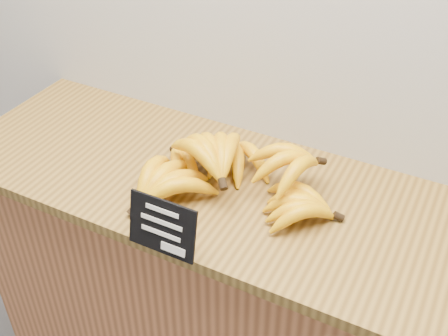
# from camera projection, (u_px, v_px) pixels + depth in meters

# --- Properties ---
(counter) EXTENTS (1.41, 0.50, 0.90)m
(counter) POSITION_uv_depth(u_px,v_px,m) (232.00, 310.00, 1.69)
(counter) COLOR #AD6537
(counter) RESTS_ON ground
(counter_top) EXTENTS (1.53, 0.54, 0.03)m
(counter_top) POSITION_uv_depth(u_px,v_px,m) (233.00, 191.00, 1.41)
(counter_top) COLOR olive
(counter_top) RESTS_ON counter
(chalkboard_sign) EXTENTS (0.16, 0.03, 0.13)m
(chalkboard_sign) POSITION_uv_depth(u_px,v_px,m) (162.00, 227.00, 1.19)
(chalkboard_sign) COLOR black
(chalkboard_sign) RESTS_ON counter_top
(banana_pile) EXTENTS (0.55, 0.38, 0.13)m
(banana_pile) POSITION_uv_depth(u_px,v_px,m) (226.00, 170.00, 1.37)
(banana_pile) COLOR #E6AB09
(banana_pile) RESTS_ON counter_top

